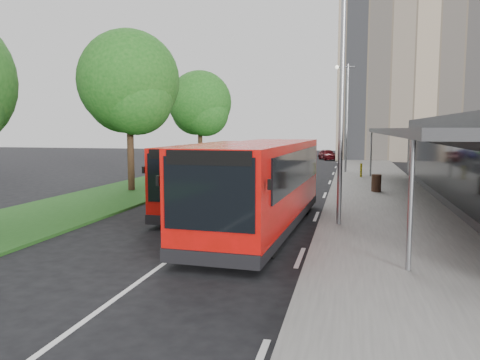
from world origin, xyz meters
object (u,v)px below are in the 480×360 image
(bus_second, at_px, (219,175))
(litter_bin, at_px, (376,183))
(bollard, at_px, (361,170))
(tree_far, at_px, (200,107))
(bus_main, at_px, (261,185))
(tree_mid, at_px, (129,88))
(lamp_post_near, at_px, (339,89))
(car_near, at_px, (328,154))
(lamp_post_far, at_px, (346,111))
(car_far, at_px, (308,152))

(bus_second, xyz_separation_m, litter_bin, (6.81, 5.93, -0.82))
(bollard, bearing_deg, tree_far, 167.16)
(bus_main, distance_m, bollard, 17.49)
(tree_mid, xyz_separation_m, lamp_post_near, (11.13, -7.05, -0.85))
(tree_far, distance_m, bus_main, 21.99)
(tree_far, xyz_separation_m, bollard, (12.27, -2.80, -4.49))
(litter_bin, bearing_deg, lamp_post_near, -101.19)
(tree_far, distance_m, car_near, 19.67)
(lamp_post_far, xyz_separation_m, car_far, (-4.76, 22.06, -4.18))
(tree_mid, relative_size, lamp_post_near, 1.08)
(tree_far, bearing_deg, car_near, 61.57)
(bollard, height_order, car_near, car_near)
(litter_bin, bearing_deg, car_far, 101.14)
(bus_main, height_order, car_far, bus_main)
(bus_main, relative_size, bollard, 11.33)
(lamp_post_far, distance_m, car_far, 22.95)
(tree_far, height_order, bollard, tree_far)
(tree_far, height_order, bus_main, tree_far)
(bus_second, relative_size, car_far, 3.02)
(car_far, bearing_deg, tree_mid, -95.05)
(lamp_post_near, xyz_separation_m, bollard, (1.15, 16.25, -4.10))
(tree_far, relative_size, lamp_post_far, 0.99)
(litter_bin, bearing_deg, bus_second, -138.93)
(lamp_post_far, xyz_separation_m, bus_second, (-5.04, -17.00, -3.30))
(tree_far, distance_m, car_far, 24.31)
(lamp_post_near, xyz_separation_m, car_near, (-2.02, 35.88, -4.13))
(car_far, bearing_deg, bollard, -71.85)
(tree_mid, xyz_separation_m, bus_second, (6.09, -4.05, -4.15))
(tree_mid, height_order, car_near, tree_mid)
(bus_main, xyz_separation_m, car_near, (0.46, 36.72, -0.92))
(lamp_post_near, bearing_deg, tree_mid, 147.64)
(bus_main, bearing_deg, lamp_post_near, 21.42)
(tree_far, relative_size, bus_main, 0.75)
(bus_second, height_order, litter_bin, bus_second)
(car_far, bearing_deg, litter_bin, -73.59)
(tree_mid, bearing_deg, car_far, 79.69)
(tree_mid, bearing_deg, lamp_post_far, 49.32)
(lamp_post_far, distance_m, car_near, 16.53)
(bus_main, bearing_deg, bus_second, 126.43)
(tree_mid, relative_size, bollard, 9.27)
(lamp_post_near, relative_size, car_far, 2.47)
(car_near, distance_m, car_far, 6.76)
(tree_mid, height_order, lamp_post_far, tree_mid)
(bus_second, distance_m, car_near, 33.03)
(tree_far, relative_size, lamp_post_near, 0.99)
(bus_main, xyz_separation_m, car_far, (-2.28, 42.90, -0.98))
(litter_bin, bearing_deg, lamp_post_far, 99.07)
(bus_second, bearing_deg, bollard, 65.47)
(lamp_post_near, bearing_deg, bollard, 85.97)
(tree_mid, distance_m, lamp_post_far, 17.09)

